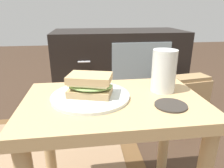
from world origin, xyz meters
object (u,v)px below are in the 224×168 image
object	(u,v)px
beer_glass	(164,71)
paper_bag	(187,103)
sandwich_front	(90,85)
tv_cabinet	(118,68)
coaster	(171,105)
plate	(90,96)

from	to	relation	value
beer_glass	paper_bag	world-z (taller)	beer_glass
sandwich_front	beer_glass	distance (m)	0.25
tv_cabinet	coaster	xyz separation A→B (m)	(-0.02, -1.02, 0.17)
plate	sandwich_front	distance (m)	0.04
beer_glass	tv_cabinet	bearing A→B (deg)	90.10
tv_cabinet	plate	size ratio (longest dim) A/B	3.90
beer_glass	paper_bag	xyz separation A→B (m)	(0.36, 0.45, -0.35)
tv_cabinet	paper_bag	size ratio (longest dim) A/B	2.72
beer_glass	coaster	size ratio (longest dim) A/B	1.51
beer_glass	paper_bag	distance (m)	0.68
sandwich_front	coaster	xyz separation A→B (m)	(0.23, -0.09, -0.04)
tv_cabinet	coaster	size ratio (longest dim) A/B	10.28
coaster	paper_bag	distance (m)	0.74
tv_cabinet	paper_bag	bearing A→B (deg)	-51.00
plate	paper_bag	world-z (taller)	plate
beer_glass	coaster	xyz separation A→B (m)	(-0.02, -0.12, -0.07)
tv_cabinet	paper_bag	world-z (taller)	tv_cabinet
tv_cabinet	beer_glass	size ratio (longest dim) A/B	6.83
tv_cabinet	beer_glass	distance (m)	0.93
plate	tv_cabinet	bearing A→B (deg)	75.23
tv_cabinet	plate	xyz separation A→B (m)	(-0.24, -0.93, 0.17)
plate	sandwich_front	bearing A→B (deg)	-14.04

